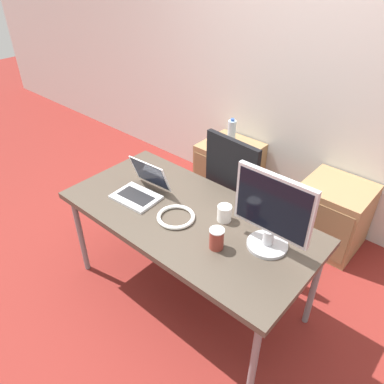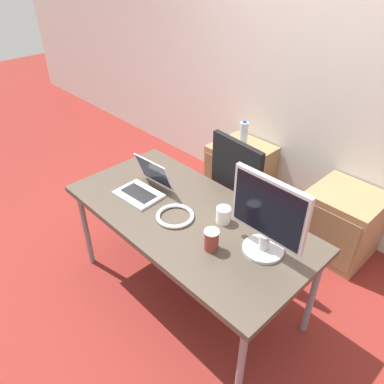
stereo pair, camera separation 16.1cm
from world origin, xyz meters
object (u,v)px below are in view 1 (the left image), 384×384
object	(u,v)px
cabinet_right	(332,215)
monitor	(272,213)
laptop_center	(141,189)
coffee_cup_brown	(217,239)
cabinet_left	(229,171)
office_chair	(244,209)
coffee_cup_white	(224,213)
water_bottle	(232,133)
cable_coil	(176,217)
mouse	(216,231)

from	to	relation	value
cabinet_right	monitor	bearing A→B (deg)	-89.31
laptop_center	coffee_cup_brown	bearing A→B (deg)	-5.62
cabinet_left	monitor	bearing A→B (deg)	-46.28
cabinet_left	laptop_center	size ratio (longest dim) A/B	1.79
office_chair	laptop_center	bearing A→B (deg)	-117.41
monitor	coffee_cup_brown	bearing A→B (deg)	-136.49
monitor	coffee_cup_white	xyz separation A→B (m)	(-0.32, 0.03, -0.18)
cabinet_right	water_bottle	world-z (taller)	water_bottle
laptop_center	coffee_cup_brown	size ratio (longest dim) A/B	2.46
water_bottle	cabinet_left	bearing A→B (deg)	-90.00
cabinet_left	monitor	xyz separation A→B (m)	(1.04, -1.09, 0.66)
laptop_center	cable_coil	bearing A→B (deg)	-4.79
cabinet_left	laptop_center	distance (m)	1.32
cabinet_right	coffee_cup_brown	world-z (taller)	coffee_cup_brown
water_bottle	coffee_cup_brown	size ratio (longest dim) A/B	2.03
cabinet_right	laptop_center	bearing A→B (deg)	-125.79
coffee_cup_brown	cable_coil	bearing A→B (deg)	173.55
coffee_cup_white	monitor	bearing A→B (deg)	-4.77
coffee_cup_white	coffee_cup_brown	size ratio (longest dim) A/B	0.80
cabinet_left	laptop_center	xyz separation A→B (m)	(0.15, -1.22, 0.48)
water_bottle	laptop_center	world-z (taller)	laptop_center
cabinet_left	mouse	bearing A→B (deg)	-57.40
cabinet_right	mouse	bearing A→B (deg)	-102.73
cabinet_right	coffee_cup_white	xyz separation A→B (m)	(-0.31, -1.06, 0.49)
office_chair	mouse	xyz separation A→B (m)	(0.24, -0.68, 0.35)
cabinet_left	laptop_center	world-z (taller)	laptop_center
cabinet_right	laptop_center	xyz separation A→B (m)	(-0.88, -1.22, 0.48)
office_chair	water_bottle	xyz separation A→B (m)	(-0.52, 0.51, 0.30)
office_chair	cable_coil	bearing A→B (deg)	-91.81
water_bottle	cable_coil	size ratio (longest dim) A/B	1.09
office_chair	cable_coil	xyz separation A→B (m)	(-0.02, -0.74, 0.35)
office_chair	coffee_cup_white	world-z (taller)	office_chair
coffee_cup_white	office_chair	bearing A→B (deg)	110.30
laptop_center	coffee_cup_brown	xyz separation A→B (m)	(0.69, -0.07, 0.02)
water_bottle	cable_coil	distance (m)	1.35
monitor	mouse	size ratio (longest dim) A/B	7.85
monitor	mouse	world-z (taller)	monitor
laptop_center	monitor	world-z (taller)	monitor
cabinet_right	cable_coil	distance (m)	1.43
office_chair	coffee_cup_white	bearing A→B (deg)	-69.70
monitor	coffee_cup_white	distance (m)	0.37
cable_coil	office_chair	bearing A→B (deg)	88.19
office_chair	mouse	world-z (taller)	office_chair
cable_coil	laptop_center	bearing A→B (deg)	175.21
office_chair	mouse	bearing A→B (deg)	-70.35
cabinet_left	cabinet_right	world-z (taller)	same
monitor	mouse	bearing A→B (deg)	-160.60
cabinet_left	cabinet_right	bearing A→B (deg)	0.00
mouse	cable_coil	size ratio (longest dim) A/B	0.25
cable_coil	monitor	bearing A→B (deg)	15.93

